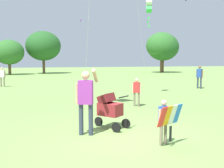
{
  "coord_description": "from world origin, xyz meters",
  "views": [
    {
      "loc": [
        -1.88,
        -6.05,
        1.99
      ],
      "look_at": [
        -0.04,
        0.9,
        1.3
      ],
      "focal_mm": 41.06,
      "sensor_mm": 36.0,
      "label": 1
    }
  ],
  "objects_px": {
    "person_couple_left": "(2,75)",
    "person_kid_running": "(200,75)",
    "child_with_butterfly_kite": "(165,118)",
    "stroller": "(109,108)",
    "person_adult_flyer": "(86,97)",
    "person_back_turned": "(137,90)",
    "kite_orange_delta": "(149,6)"
  },
  "relations": [
    {
      "from": "child_with_butterfly_kite",
      "to": "person_couple_left",
      "type": "bearing_deg",
      "value": 110.98
    },
    {
      "from": "person_adult_flyer",
      "to": "stroller",
      "type": "relative_size",
      "value": 1.7
    },
    {
      "from": "person_couple_left",
      "to": "person_back_turned",
      "type": "bearing_deg",
      "value": -55.66
    },
    {
      "from": "stroller",
      "to": "person_kid_running",
      "type": "relative_size",
      "value": 0.66
    },
    {
      "from": "kite_orange_delta",
      "to": "person_kid_running",
      "type": "distance_m",
      "value": 6.46
    },
    {
      "from": "child_with_butterfly_kite",
      "to": "person_couple_left",
      "type": "height_order",
      "value": "person_couple_left"
    },
    {
      "from": "person_adult_flyer",
      "to": "person_kid_running",
      "type": "distance_m",
      "value": 12.76
    },
    {
      "from": "person_couple_left",
      "to": "person_kid_running",
      "type": "height_order",
      "value": "person_kid_running"
    },
    {
      "from": "person_adult_flyer",
      "to": "person_back_turned",
      "type": "bearing_deg",
      "value": 52.48
    },
    {
      "from": "kite_orange_delta",
      "to": "stroller",
      "type": "bearing_deg",
      "value": -121.44
    },
    {
      "from": "child_with_butterfly_kite",
      "to": "person_adult_flyer",
      "type": "relative_size",
      "value": 0.6
    },
    {
      "from": "kite_orange_delta",
      "to": "person_back_turned",
      "type": "relative_size",
      "value": 4.38
    },
    {
      "from": "kite_orange_delta",
      "to": "person_back_turned",
      "type": "distance_m",
      "value": 5.54
    },
    {
      "from": "person_adult_flyer",
      "to": "stroller",
      "type": "bearing_deg",
      "value": 32.57
    },
    {
      "from": "person_kid_running",
      "to": "child_with_butterfly_kite",
      "type": "bearing_deg",
      "value": -127.03
    },
    {
      "from": "person_back_turned",
      "to": "person_couple_left",
      "type": "bearing_deg",
      "value": 124.34
    },
    {
      "from": "person_couple_left",
      "to": "person_kid_running",
      "type": "distance_m",
      "value": 14.02
    },
    {
      "from": "person_adult_flyer",
      "to": "stroller",
      "type": "xyz_separation_m",
      "value": [
        0.76,
        0.49,
        -0.41
      ]
    },
    {
      "from": "kite_orange_delta",
      "to": "person_couple_left",
      "type": "height_order",
      "value": "kite_orange_delta"
    },
    {
      "from": "child_with_butterfly_kite",
      "to": "stroller",
      "type": "distance_m",
      "value": 1.97
    },
    {
      "from": "person_back_turned",
      "to": "person_adult_flyer",
      "type": "bearing_deg",
      "value": -127.52
    },
    {
      "from": "kite_orange_delta",
      "to": "person_back_turned",
      "type": "height_order",
      "value": "kite_orange_delta"
    },
    {
      "from": "person_adult_flyer",
      "to": "kite_orange_delta",
      "type": "relative_size",
      "value": 0.33
    },
    {
      "from": "person_couple_left",
      "to": "person_kid_running",
      "type": "bearing_deg",
      "value": -19.17
    },
    {
      "from": "stroller",
      "to": "person_back_turned",
      "type": "height_order",
      "value": "person_back_turned"
    },
    {
      "from": "kite_orange_delta",
      "to": "person_couple_left",
      "type": "xyz_separation_m",
      "value": [
        -8.57,
        6.69,
        -4.03
      ]
    },
    {
      "from": "child_with_butterfly_kite",
      "to": "person_back_turned",
      "type": "height_order",
      "value": "person_back_turned"
    },
    {
      "from": "child_with_butterfly_kite",
      "to": "person_couple_left",
      "type": "distance_m",
      "value": 15.73
    },
    {
      "from": "person_adult_flyer",
      "to": "person_couple_left",
      "type": "height_order",
      "value": "person_adult_flyer"
    },
    {
      "from": "child_with_butterfly_kite",
      "to": "person_kid_running",
      "type": "distance_m",
      "value": 12.63
    },
    {
      "from": "child_with_butterfly_kite",
      "to": "kite_orange_delta",
      "type": "distance_m",
      "value": 9.51
    },
    {
      "from": "child_with_butterfly_kite",
      "to": "person_adult_flyer",
      "type": "height_order",
      "value": "person_adult_flyer"
    }
  ]
}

